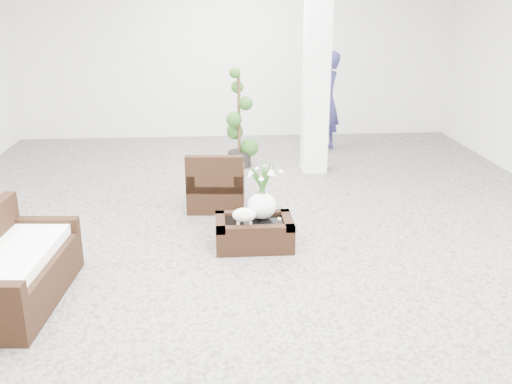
{
  "coord_description": "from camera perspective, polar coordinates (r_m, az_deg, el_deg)",
  "views": [
    {
      "loc": [
        -0.48,
        -6.45,
        2.78
      ],
      "look_at": [
        0.0,
        -0.1,
        0.62
      ],
      "focal_mm": 40.03,
      "sensor_mm": 36.0,
      "label": 1
    }
  ],
  "objects": [
    {
      "name": "ground",
      "position": [
        7.04,
        -0.06,
        -4.52
      ],
      "size": [
        11.0,
        11.0,
        0.0
      ],
      "primitive_type": "plane",
      "color": "gray",
      "rests_on": "ground"
    },
    {
      "name": "armchair",
      "position": [
        7.95,
        -4.0,
        1.33
      ],
      "size": [
        0.82,
        0.79,
        0.82
      ],
      "primitive_type": "cube",
      "rotation": [
        0.0,
        0.0,
        3.06
      ],
      "color": "black",
      "rests_on": "ground"
    },
    {
      "name": "planter_narcissus",
      "position": [
        6.64,
        0.59,
        0.59
      ],
      "size": [
        0.44,
        0.44,
        0.8
      ],
      "primitive_type": null,
      "color": "white",
      "rests_on": "coffee_table"
    },
    {
      "name": "column",
      "position": [
        9.46,
        6.07,
        12.38
      ],
      "size": [
        0.4,
        0.4,
        3.5
      ],
      "primitive_type": "cube",
      "color": "white",
      "rests_on": "ground"
    },
    {
      "name": "topiary",
      "position": [
        9.81,
        -1.71,
        7.32
      ],
      "size": [
        0.45,
        0.45,
        1.68
      ],
      "primitive_type": null,
      "color": "#224817",
      "rests_on": "ground"
    },
    {
      "name": "sheep_figurine",
      "position": [
        6.54,
        -1.19,
        -2.46
      ],
      "size": [
        0.28,
        0.23,
        0.21
      ],
      "primitive_type": "ellipsoid",
      "color": "white",
      "rests_on": "coffee_table"
    },
    {
      "name": "loveseat",
      "position": [
        5.9,
        -22.93,
        -6.36
      ],
      "size": [
        0.9,
        1.66,
        0.85
      ],
      "primitive_type": "cube",
      "rotation": [
        0.0,
        0.0,
        1.49
      ],
      "color": "black",
      "rests_on": "ground"
    },
    {
      "name": "shopper",
      "position": [
        10.98,
        7.08,
        8.94
      ],
      "size": [
        0.74,
        0.82,
        1.88
      ],
      "primitive_type": "imported",
      "rotation": [
        0.0,
        0.0,
        -2.11
      ],
      "color": "navy",
      "rests_on": "ground"
    },
    {
      "name": "coffee_table",
      "position": [
        6.74,
        -0.2,
        -4.2
      ],
      "size": [
        0.9,
        0.6,
        0.31
      ],
      "primitive_type": "cube",
      "color": "black",
      "rests_on": "ground"
    },
    {
      "name": "tealight",
      "position": [
        6.72,
        2.34,
        -2.71
      ],
      "size": [
        0.04,
        0.04,
        0.03
      ],
      "primitive_type": "cylinder",
      "color": "white",
      "rests_on": "coffee_table"
    }
  ]
}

